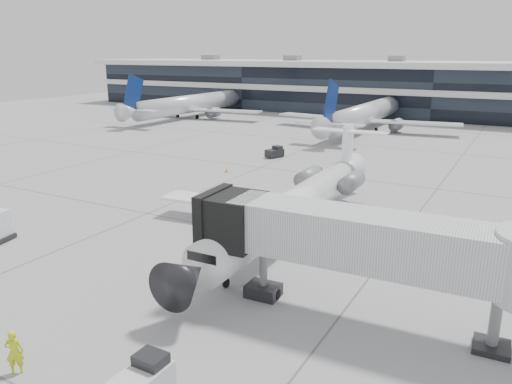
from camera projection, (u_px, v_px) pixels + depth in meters
The scene contains 10 objects.
ground at pixel (251, 234), 37.35m from camera, with size 220.00×220.00×0.00m, color #949497.
terminal at pixel (442, 92), 105.12m from camera, with size 170.00×22.00×10.00m, color black.
bg_jet_left at pixel (193, 117), 104.64m from camera, with size 32.00×40.00×9.60m, color silver, non-canonical shape.
bg_jet_center at pixel (365, 130), 87.43m from camera, with size 32.00×40.00×9.60m, color silver, non-canonical shape.
regional_jet at pixel (296, 204), 36.73m from camera, with size 23.32×29.01×6.71m.
jet_bridge at pixel (388, 245), 23.79m from camera, with size 18.17×4.24×5.84m.
ramp_worker at pixel (14, 352), 20.90m from camera, with size 0.73×0.48×2.00m, color #CADC17.
baggage_tug at pixel (144, 379), 19.61m from camera, with size 1.48×2.46×1.55m.
traffic_cone at pixel (226, 170), 56.40m from camera, with size 0.42×0.42×0.52m.
far_tug at pixel (275, 152), 64.36m from camera, with size 2.07×2.61×1.45m.
Camera 1 is at (17.31, -30.55, 13.11)m, focal length 35.00 mm.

